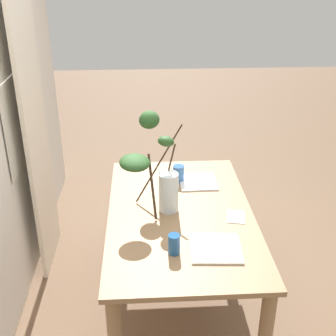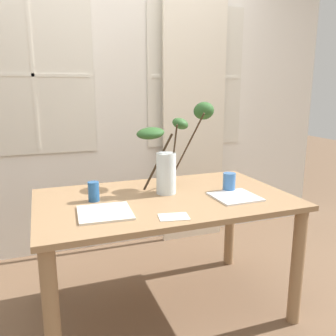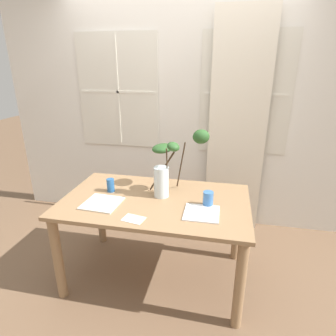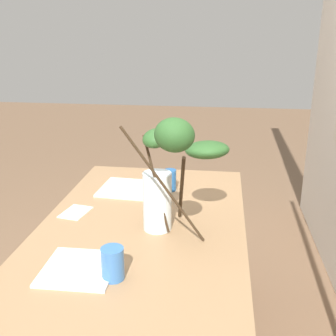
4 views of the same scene
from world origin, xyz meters
TOP-DOWN VIEW (x-y plane):
  - ground at (0.00, 0.00)m, footprint 14.00×14.00m
  - back_wall_with_windows at (0.00, 1.15)m, footprint 4.06×0.14m
  - curtain_sheer_side at (0.64, 0.99)m, footprint 0.59×0.03m
  - dining_table at (0.00, 0.00)m, footprint 1.51×0.90m
  - vase_with_branches at (0.09, 0.14)m, footprint 0.54×0.41m
  - drinking_glass_blue_left at (-0.41, 0.07)m, footprint 0.06×0.06m
  - drinking_glass_blue_right at (0.43, -0.02)m, footprint 0.08×0.08m
  - plate_square_left at (-0.39, -0.16)m, footprint 0.29×0.29m
  - plate_square_right at (0.39, -0.16)m, footprint 0.26×0.26m
  - napkin_folded at (-0.07, -0.34)m, footprint 0.17×0.13m

SIDE VIEW (x-z plane):
  - ground at x=0.00m, z-range 0.00..0.00m
  - dining_table at x=0.00m, z-range 0.25..1.01m
  - napkin_folded at x=-0.07m, z-range 0.76..0.76m
  - plate_square_right at x=0.39m, z-range 0.76..0.77m
  - plate_square_left at x=-0.39m, z-range 0.76..0.77m
  - drinking_glass_blue_left at x=-0.41m, z-range 0.76..0.87m
  - drinking_glass_blue_right at x=0.43m, z-range 0.76..0.88m
  - vase_with_branches at x=0.09m, z-range 0.74..1.31m
  - curtain_sheer_side at x=0.64m, z-range 0.00..2.32m
  - back_wall_with_windows at x=0.00m, z-range 0.00..2.97m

